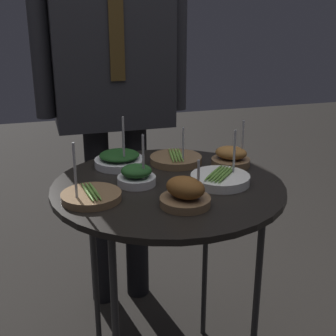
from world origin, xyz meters
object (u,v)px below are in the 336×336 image
object	(u,v)px
bowl_spinach_mid_left	(137,176)
bowl_asparagus_near_rim	(176,159)
bowl_spinach_front_right	(120,159)
waiter_figure	(112,68)
bowl_roast_back_left	(184,194)
bowl_asparagus_far_rim	(220,179)
bowl_roast_back_right	(231,158)
serving_cart	(168,200)
bowl_asparagus_front_left	(91,196)

from	to	relation	value
bowl_spinach_mid_left	bowl_asparagus_near_rim	world-z (taller)	bowl_spinach_mid_left
bowl_spinach_front_right	bowl_spinach_mid_left	bearing A→B (deg)	-84.48
bowl_spinach_mid_left	waiter_figure	world-z (taller)	waiter_figure
bowl_spinach_mid_left	bowl_roast_back_left	size ratio (longest dim) A/B	1.12
bowl_asparagus_far_rim	bowl_roast_back_right	bearing A→B (deg)	55.66
bowl_asparagus_far_rim	bowl_spinach_mid_left	bearing A→B (deg)	165.67
serving_cart	bowl_asparagus_far_rim	xyz separation A→B (m)	(0.15, -0.04, 0.07)
serving_cart	bowl_spinach_mid_left	size ratio (longest dim) A/B	4.76
bowl_roast_back_right	bowl_spinach_front_right	distance (m)	0.37
bowl_roast_back_right	waiter_figure	world-z (taller)	waiter_figure
bowl_asparagus_front_left	bowl_spinach_front_right	distance (m)	0.28
serving_cart	waiter_figure	size ratio (longest dim) A/B	0.46
bowl_roast_back_right	bowl_asparagus_near_rim	bearing A→B (deg)	155.11
bowl_spinach_mid_left	bowl_roast_back_left	distance (m)	0.20
bowl_roast_back_left	serving_cart	bearing A→B (deg)	88.57
bowl_spinach_front_right	bowl_asparagus_near_rim	bearing A→B (deg)	-7.14
bowl_spinach_mid_left	bowl_roast_back_left	world-z (taller)	bowl_spinach_mid_left
bowl_spinach_mid_left	bowl_roast_back_right	world-z (taller)	bowl_spinach_mid_left
serving_cart	bowl_spinach_mid_left	distance (m)	0.12
serving_cart	bowl_asparagus_far_rim	distance (m)	0.17
bowl_roast_back_right	bowl_roast_back_left	bearing A→B (deg)	-133.67
serving_cart	waiter_figure	world-z (taller)	waiter_figure
bowl_asparagus_near_rim	serving_cart	bearing A→B (deg)	-114.37
bowl_roast_back_right	bowl_asparagus_front_left	bearing A→B (deg)	-162.17
bowl_roast_back_left	waiter_figure	bearing A→B (deg)	94.24
waiter_figure	bowl_roast_back_left	bearing A→B (deg)	-85.76
bowl_asparagus_front_left	bowl_roast_back_right	size ratio (longest dim) A/B	1.12
bowl_spinach_mid_left	bowl_spinach_front_right	distance (m)	0.18
serving_cart	bowl_spinach_front_right	size ratio (longest dim) A/B	4.26
bowl_spinach_mid_left	bowl_asparagus_near_rim	size ratio (longest dim) A/B	0.90
bowl_asparagus_far_rim	bowl_roast_back_right	xyz separation A→B (m)	(0.09, 0.14, 0.01)
bowl_asparagus_front_left	waiter_figure	bearing A→B (deg)	73.82
serving_cart	bowl_roast_back_right	world-z (taller)	bowl_roast_back_right
serving_cart	bowl_spinach_mid_left	world-z (taller)	bowl_spinach_mid_left
bowl_asparagus_far_rim	bowl_asparagus_front_left	size ratio (longest dim) A/B	1.02
bowl_spinach_mid_left	waiter_figure	bearing A→B (deg)	86.51
serving_cart	bowl_asparagus_near_rim	world-z (taller)	bowl_asparagus_near_rim
bowl_spinach_mid_left	bowl_asparagus_far_rim	size ratio (longest dim) A/B	0.89
bowl_asparagus_front_left	bowl_roast_back_right	world-z (taller)	bowl_asparagus_front_left
bowl_asparagus_far_rim	waiter_figure	world-z (taller)	waiter_figure
bowl_asparagus_far_rim	bowl_spinach_front_right	bearing A→B (deg)	137.09
bowl_roast_back_left	waiter_figure	world-z (taller)	waiter_figure
bowl_spinach_mid_left	bowl_spinach_front_right	bearing A→B (deg)	95.52
bowl_asparagus_far_rim	bowl_roast_back_right	size ratio (longest dim) A/B	1.15
bowl_asparagus_front_left	bowl_roast_back_right	xyz separation A→B (m)	(0.48, 0.15, 0.02)
bowl_roast_back_left	bowl_spinach_front_right	world-z (taller)	bowl_spinach_front_right
bowl_spinach_front_right	waiter_figure	world-z (taller)	waiter_figure
bowl_spinach_mid_left	bowl_roast_back_right	distance (m)	0.34
bowl_roast_back_left	bowl_asparagus_near_rim	bearing A→B (deg)	76.03
bowl_asparagus_near_rim	waiter_figure	world-z (taller)	waiter_figure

